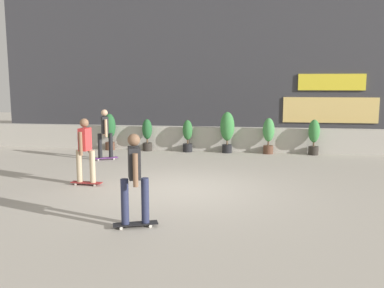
{
  "coord_description": "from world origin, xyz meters",
  "views": [
    {
      "loc": [
        1.66,
        -9.73,
        2.57
      ],
      "look_at": [
        0.0,
        1.5,
        0.9
      ],
      "focal_mm": 38.99,
      "sensor_mm": 36.0,
      "label": 1
    }
  ],
  "objects": [
    {
      "name": "ground_plane",
      "position": [
        0.0,
        0.0,
        0.0
      ],
      "size": [
        48.0,
        48.0,
        0.0
      ],
      "primitive_type": "plane",
      "color": "#A8A093"
    },
    {
      "name": "planter_wall",
      "position": [
        0.0,
        6.0,
        0.45
      ],
      "size": [
        18.0,
        0.4,
        0.9
      ],
      "primitive_type": "cube",
      "color": "#B2ADA3",
      "rests_on": "ground"
    },
    {
      "name": "building_backdrop",
      "position": [
        0.01,
        10.0,
        3.25
      ],
      "size": [
        20.0,
        2.08,
        6.5
      ],
      "color": "#38383D",
      "rests_on": "ground"
    },
    {
      "name": "potted_plant_0",
      "position": [
        -3.81,
        5.55,
        0.8
      ],
      "size": [
        0.46,
        0.46,
        1.4
      ],
      "color": "brown",
      "rests_on": "ground"
    },
    {
      "name": "potted_plant_1",
      "position": [
        -2.32,
        5.55,
        0.65
      ],
      "size": [
        0.37,
        0.37,
        1.21
      ],
      "color": "#2D2823",
      "rests_on": "ground"
    },
    {
      "name": "potted_plant_2",
      "position": [
        -0.77,
        5.55,
        0.63
      ],
      "size": [
        0.37,
        0.37,
        1.2
      ],
      "color": "black",
      "rests_on": "ground"
    },
    {
      "name": "potted_plant_3",
      "position": [
        0.72,
        5.55,
        0.88
      ],
      "size": [
        0.52,
        0.52,
        1.51
      ],
      "color": "black",
      "rests_on": "ground"
    },
    {
      "name": "potted_plant_4",
      "position": [
        2.22,
        5.55,
        0.73
      ],
      "size": [
        0.42,
        0.42,
        1.31
      ],
      "color": "brown",
      "rests_on": "ground"
    },
    {
      "name": "potted_plant_5",
      "position": [
        3.82,
        5.55,
        0.7
      ],
      "size": [
        0.4,
        0.4,
        1.27
      ],
      "color": "#2D2823",
      "rests_on": "ground"
    },
    {
      "name": "skater_foreground",
      "position": [
        -0.4,
        -2.77,
        0.94
      ],
      "size": [
        0.82,
        0.53,
        1.7
      ],
      "color": "black",
      "rests_on": "ground"
    },
    {
      "name": "skater_far_left",
      "position": [
        -2.5,
        0.07,
        0.94
      ],
      "size": [
        0.81,
        0.56,
        1.7
      ],
      "color": "maroon",
      "rests_on": "ground"
    },
    {
      "name": "skater_mid_plaza",
      "position": [
        -3.24,
        3.5,
        0.94
      ],
      "size": [
        0.8,
        0.56,
        1.7
      ],
      "color": "#72338C",
      "rests_on": "ground"
    }
  ]
}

